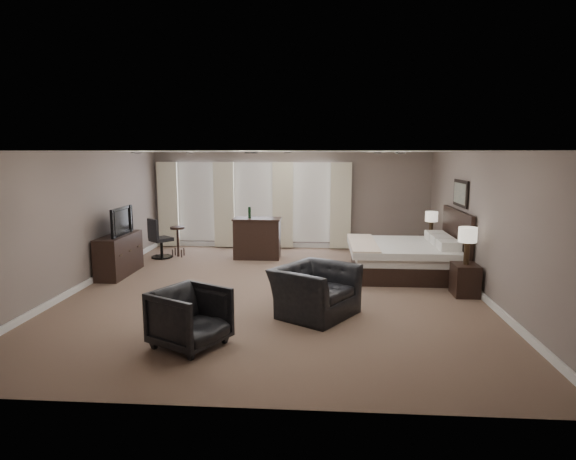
# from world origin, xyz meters

# --- Properties ---
(room) EXTENTS (7.60, 8.60, 2.64)m
(room) POSITION_xyz_m (0.00, 0.00, 1.30)
(room) COLOR brown
(room) RESTS_ON ground
(window_bay) EXTENTS (5.25, 0.20, 2.30)m
(window_bay) POSITION_xyz_m (-1.00, 4.11, 1.20)
(window_bay) COLOR silver
(window_bay) RESTS_ON room
(bed) EXTENTS (2.20, 2.10, 1.40)m
(bed) POSITION_xyz_m (2.58, 1.39, 0.70)
(bed) COLOR silver
(bed) RESTS_ON ground
(nightstand_near) EXTENTS (0.44, 0.53, 0.58)m
(nightstand_near) POSITION_xyz_m (3.47, -0.06, 0.29)
(nightstand_near) COLOR black
(nightstand_near) RESTS_ON ground
(nightstand_far) EXTENTS (0.44, 0.53, 0.58)m
(nightstand_far) POSITION_xyz_m (3.47, 2.84, 0.29)
(nightstand_far) COLOR black
(nightstand_far) RESTS_ON ground
(lamp_near) EXTENTS (0.33, 0.33, 0.68)m
(lamp_near) POSITION_xyz_m (3.47, -0.06, 0.92)
(lamp_near) COLOR beige
(lamp_near) RESTS_ON nightstand_near
(lamp_far) EXTENTS (0.30, 0.30, 0.61)m
(lamp_far) POSITION_xyz_m (3.47, 2.84, 0.89)
(lamp_far) COLOR beige
(lamp_far) RESTS_ON nightstand_far
(wall_art) EXTENTS (0.04, 0.96, 0.56)m
(wall_art) POSITION_xyz_m (3.70, 1.39, 1.75)
(wall_art) COLOR slate
(wall_art) RESTS_ON room
(dresser) EXTENTS (0.48, 1.48, 0.86)m
(dresser) POSITION_xyz_m (-3.45, 0.97, 0.43)
(dresser) COLOR black
(dresser) RESTS_ON ground
(tv) EXTENTS (0.59, 1.03, 0.14)m
(tv) POSITION_xyz_m (-3.45, 0.97, 0.93)
(tv) COLOR black
(tv) RESTS_ON dresser
(armchair_near) EXTENTS (1.33, 1.46, 1.07)m
(armchair_near) POSITION_xyz_m (0.76, -1.32, 0.53)
(armchair_near) COLOR black
(armchair_near) RESTS_ON ground
(armchair_far) EXTENTS (1.11, 1.13, 0.88)m
(armchair_far) POSITION_xyz_m (-0.89, -2.71, 0.44)
(armchair_far) COLOR black
(armchair_far) RESTS_ON ground
(bar_counter) EXTENTS (1.16, 0.60, 1.01)m
(bar_counter) POSITION_xyz_m (-0.73, 2.78, 0.51)
(bar_counter) COLOR black
(bar_counter) RESTS_ON ground
(bar_stool_left) EXTENTS (0.36, 0.36, 0.76)m
(bar_stool_left) POSITION_xyz_m (-2.74, 2.85, 0.38)
(bar_stool_left) COLOR black
(bar_stool_left) RESTS_ON ground
(bar_stool_right) EXTENTS (0.39, 0.39, 0.77)m
(bar_stool_right) POSITION_xyz_m (-0.71, 2.75, 0.38)
(bar_stool_right) COLOR black
(bar_stool_right) RESTS_ON ground
(desk_chair) EXTENTS (0.72, 0.72, 1.00)m
(desk_chair) POSITION_xyz_m (-3.10, 2.65, 0.50)
(desk_chair) COLOR black
(desk_chair) RESTS_ON ground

